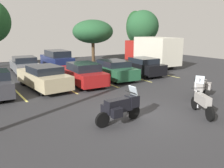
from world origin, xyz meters
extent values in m
cube|color=#2D2D30|center=(0.00, 0.00, -0.05)|extent=(44.00, 44.00, 0.10)
cylinder|color=black|center=(-0.26, -0.15, 0.30)|extent=(0.61, 0.15, 0.61)
cylinder|color=black|center=(-1.84, -0.24, 0.30)|extent=(0.61, 0.15, 0.61)
cube|color=black|center=(-1.05, -0.19, 0.75)|extent=(1.21, 0.46, 0.54)
cylinder|color=#B2B2B7|center=(-0.38, -0.16, 0.70)|extent=(0.49, 0.10, 1.08)
cylinder|color=black|center=(-0.46, -0.16, 1.20)|extent=(0.07, 0.62, 0.04)
cube|color=black|center=(-0.36, -0.16, 0.80)|extent=(0.47, 0.50, 0.48)
cube|color=#B2C1CC|center=(-0.31, -0.15, 1.24)|extent=(0.19, 0.45, 0.39)
cube|color=black|center=(-1.43, 0.13, 0.60)|extent=(0.45, 0.26, 0.36)
cube|color=black|center=(-1.39, -0.55, 0.60)|extent=(0.45, 0.26, 0.36)
cylinder|color=black|center=(2.91, -0.77, 0.31)|extent=(0.39, 0.60, 0.61)
cylinder|color=black|center=(2.22, -2.07, 0.31)|extent=(0.39, 0.60, 0.61)
cube|color=gray|center=(2.57, -1.42, 0.70)|extent=(0.77, 1.11, 0.43)
cylinder|color=#B2B2B7|center=(2.85, -0.88, 0.70)|extent=(0.29, 0.47, 1.08)
cylinder|color=black|center=(2.81, -0.95, 1.09)|extent=(0.57, 0.32, 0.04)
cylinder|color=black|center=(4.10, -0.05, 0.32)|extent=(0.62, 0.40, 0.64)
cylinder|color=black|center=(5.57, 0.71, 0.32)|extent=(0.62, 0.40, 0.64)
cube|color=gray|center=(4.84, 0.33, 0.72)|extent=(1.26, 0.88, 0.44)
cylinder|color=#B2B2B7|center=(4.21, 0.01, 0.73)|extent=(0.48, 0.29, 1.11)
cylinder|color=black|center=(4.28, 0.05, 1.12)|extent=(0.32, 0.57, 0.04)
cube|color=gray|center=(4.19, 0.00, 0.76)|extent=(0.59, 0.58, 0.40)
cube|color=#B2C1CC|center=(4.15, -0.02, 1.16)|extent=(0.35, 0.47, 0.39)
cube|color=gray|center=(5.31, 0.22, 0.62)|extent=(0.50, 0.41, 0.36)
cube|color=gray|center=(5.03, 0.78, 0.62)|extent=(0.50, 0.41, 0.36)
cube|color=#EAE066|center=(-3.45, 7.22, 0.00)|extent=(0.12, 5.00, 0.01)
cube|color=#EAE066|center=(-0.56, 7.22, 0.00)|extent=(0.12, 5.00, 0.01)
cube|color=#EAE066|center=(2.33, 7.22, 0.00)|extent=(0.12, 5.00, 0.01)
cube|color=#EAE066|center=(5.23, 7.22, 0.00)|extent=(0.12, 5.00, 0.01)
cube|color=#EAE066|center=(8.12, 7.22, 0.00)|extent=(0.12, 5.00, 0.01)
cylinder|color=black|center=(-3.85, 8.41, 0.32)|extent=(0.26, 0.66, 0.65)
cylinder|color=black|center=(-4.04, 5.55, 0.32)|extent=(0.26, 0.66, 0.65)
cube|color=#C1B289|center=(-1.79, 7.23, 0.63)|extent=(2.21, 5.02, 0.82)
cube|color=black|center=(-1.76, 6.93, 1.26)|extent=(1.84, 2.24, 0.44)
cylinder|color=black|center=(-2.70, 8.83, 0.35)|extent=(0.27, 0.71, 0.70)
cylinder|color=black|center=(-1.14, 8.95, 0.35)|extent=(0.27, 0.71, 0.70)
cylinder|color=black|center=(-2.44, 5.51, 0.35)|extent=(0.27, 0.71, 0.70)
cylinder|color=black|center=(-0.87, 5.63, 0.35)|extent=(0.27, 0.71, 0.70)
cube|color=maroon|center=(0.84, 7.08, 0.60)|extent=(2.07, 4.97, 0.79)
cube|color=black|center=(0.82, 6.70, 1.25)|extent=(1.78, 2.30, 0.50)
cylinder|color=black|center=(0.15, 8.78, 0.32)|extent=(0.25, 0.65, 0.64)
cylinder|color=black|center=(1.70, 8.70, 0.32)|extent=(0.25, 0.65, 0.64)
cylinder|color=black|center=(-0.02, 5.47, 0.32)|extent=(0.25, 0.65, 0.64)
cylinder|color=black|center=(1.53, 5.38, 0.32)|extent=(0.25, 0.65, 0.64)
cube|color=#235638|center=(3.62, 7.42, 0.60)|extent=(2.27, 4.93, 0.78)
cube|color=black|center=(3.60, 7.25, 1.20)|extent=(1.92, 2.44, 0.43)
cylinder|color=black|center=(2.93, 9.11, 0.33)|extent=(0.27, 0.68, 0.66)
cylinder|color=black|center=(4.56, 8.98, 0.33)|extent=(0.27, 0.68, 0.66)
cylinder|color=black|center=(2.67, 5.86, 0.33)|extent=(0.27, 0.68, 0.66)
cylinder|color=black|center=(4.30, 5.73, 0.33)|extent=(0.27, 0.68, 0.66)
cube|color=black|center=(6.50, 7.56, 0.62)|extent=(2.08, 4.68, 0.81)
cube|color=black|center=(6.48, 7.18, 1.23)|extent=(1.77, 2.25, 0.40)
cylinder|color=black|center=(5.85, 9.16, 0.33)|extent=(0.26, 0.68, 0.67)
cylinder|color=black|center=(7.36, 9.06, 0.33)|extent=(0.26, 0.68, 0.67)
cylinder|color=black|center=(5.64, 6.06, 0.33)|extent=(0.26, 0.68, 0.67)
cylinder|color=black|center=(7.15, 5.95, 0.33)|extent=(0.26, 0.68, 0.67)
cube|color=slate|center=(-1.42, 13.69, 0.57)|extent=(2.19, 4.90, 0.71)
cube|color=black|center=(-1.43, 13.51, 1.17)|extent=(1.86, 2.18, 0.49)
cylinder|color=black|center=(-2.12, 15.36, 0.34)|extent=(0.26, 0.69, 0.67)
cylinder|color=black|center=(-0.50, 15.26, 0.34)|extent=(0.26, 0.69, 0.67)
cylinder|color=black|center=(-2.33, 12.11, 0.34)|extent=(0.26, 0.69, 0.67)
cylinder|color=black|center=(-0.72, 12.01, 0.34)|extent=(0.26, 0.69, 0.67)
cube|color=navy|center=(1.48, 13.64, 0.75)|extent=(1.88, 4.59, 1.04)
cube|color=black|center=(1.47, 13.35, 1.55)|extent=(1.70, 2.75, 0.56)
cylinder|color=black|center=(0.75, 15.20, 0.35)|extent=(0.24, 0.71, 0.71)
cylinder|color=black|center=(2.27, 15.16, 0.35)|extent=(0.24, 0.71, 0.71)
cylinder|color=black|center=(0.68, 12.11, 0.35)|extent=(0.24, 0.71, 0.71)
cylinder|color=black|center=(2.20, 12.07, 0.35)|extent=(0.24, 0.71, 0.71)
cube|color=#A51E19|center=(10.67, 13.03, 1.42)|extent=(2.53, 2.10, 2.13)
cube|color=beige|center=(10.31, 9.74, 1.64)|extent=(2.85, 4.99, 2.56)
cylinder|color=black|center=(9.67, 13.07, 0.45)|extent=(0.40, 0.93, 0.90)
cylinder|color=black|center=(11.65, 12.86, 0.45)|extent=(0.40, 0.93, 0.90)
cylinder|color=black|center=(9.21, 8.80, 0.45)|extent=(0.40, 0.93, 0.90)
cylinder|color=black|center=(11.18, 8.58, 0.45)|extent=(0.40, 0.93, 0.90)
cylinder|color=#4C3823|center=(7.21, 17.08, 1.05)|extent=(0.37, 0.37, 2.09)
ellipsoid|color=#23512D|center=(7.21, 17.08, 3.43)|extent=(4.65, 4.65, 2.67)
cylinder|color=#4C3823|center=(15.93, 20.38, 0.90)|extent=(0.39, 0.39, 1.81)
ellipsoid|color=#19421E|center=(15.93, 20.38, 4.03)|extent=(2.54, 2.54, 4.45)
cylinder|color=#4C3823|center=(14.38, 16.78, 1.00)|extent=(0.28, 0.28, 1.99)
ellipsoid|color=#23512D|center=(14.38, 16.78, 4.04)|extent=(4.08, 4.08, 4.10)
camera|label=1|loc=(-6.24, -7.69, 3.72)|focal=38.39mm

